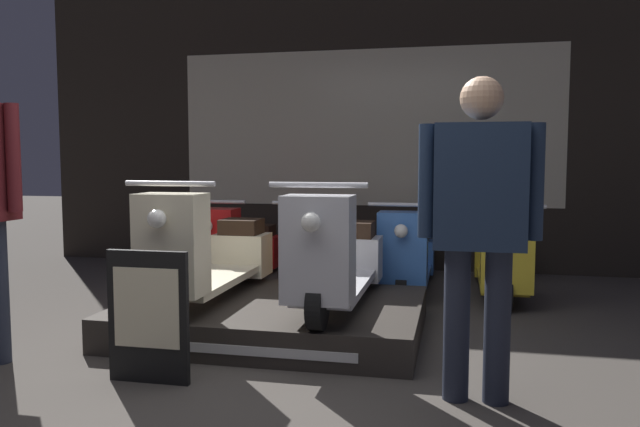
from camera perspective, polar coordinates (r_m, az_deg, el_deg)
The scene contains 11 objects.
ground_plane at distance 3.32m, azimuth -5.98°, elevation -16.45°, with size 30.00×30.00×0.00m, color #423D38.
shop_wall_back at distance 6.95m, azimuth 4.28°, elevation 8.19°, with size 7.58×0.09×3.20m.
display_platform at distance 4.42m, azimuth -4.21°, elevation -9.41°, with size 2.03×1.49×0.23m.
scooter_display_left at distance 4.43m, azimuth -10.14°, elevation -3.69°, with size 0.57×1.67×0.86m.
scooter_display_right at distance 4.17m, azimuth 1.55°, elevation -4.16°, with size 0.57×1.67×0.86m.
scooter_backrow_0 at distance 6.12m, azimuth -7.58°, elevation -3.39°, with size 0.57×1.67×0.86m.
scooter_backrow_1 at distance 5.89m, azimuth -0.00°, elevation -3.68°, with size 0.57×1.67×0.86m.
scooter_backrow_2 at distance 5.77m, azimuth 8.04°, elevation -3.91°, with size 0.57×1.67×0.86m.
scooter_backrow_3 at distance 5.77m, azimuth 16.25°, elevation -4.06°, with size 0.57×1.67×0.86m.
person_right_browsing at distance 3.15m, azimuth 14.36°, elevation 0.06°, with size 0.60×0.25×1.61m.
price_sign_board at distance 3.53m, azimuth -15.44°, elevation -9.05°, with size 0.46×0.04×0.72m.
Camera 1 is at (0.98, -2.93, 1.21)m, focal length 35.00 mm.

